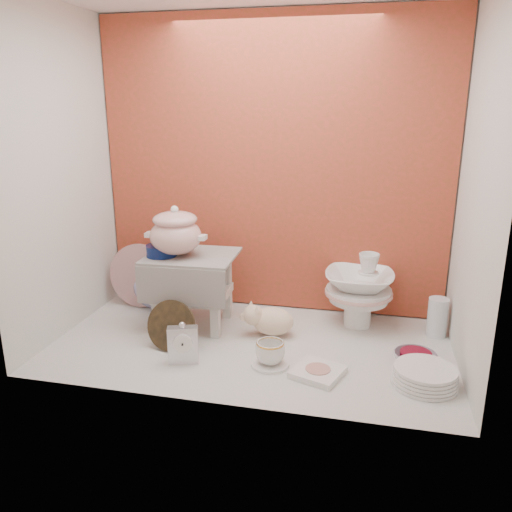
{
  "coord_description": "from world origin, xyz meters",
  "views": [
    {
      "loc": [
        0.5,
        -2.08,
        1.06
      ],
      "look_at": [
        0.02,
        0.02,
        0.42
      ],
      "focal_mm": 35.9,
      "sensor_mm": 36.0,
      "label": 1
    }
  ],
  "objects_px": {
    "step_stool": "(193,290)",
    "plush_pig": "(273,321)",
    "floral_platter": "(140,276)",
    "soup_tureen": "(175,231)",
    "gold_rim_teacup": "(270,352)",
    "mantel_clock": "(183,343)",
    "blue_white_vase": "(157,282)",
    "dinner_plate_stack": "(425,376)",
    "crystal_bowl": "(415,359)",
    "porcelain_tower": "(359,290)"
  },
  "relations": [
    {
      "from": "plush_pig",
      "to": "blue_white_vase",
      "type": "bearing_deg",
      "value": 166.81
    },
    {
      "from": "soup_tureen",
      "to": "plush_pig",
      "type": "xyz_separation_m",
      "value": [
        0.47,
        -0.0,
        -0.41
      ]
    },
    {
      "from": "porcelain_tower",
      "to": "floral_platter",
      "type": "bearing_deg",
      "value": -179.91
    },
    {
      "from": "blue_white_vase",
      "to": "plush_pig",
      "type": "relative_size",
      "value": 1.06
    },
    {
      "from": "plush_pig",
      "to": "porcelain_tower",
      "type": "bearing_deg",
      "value": 34.52
    },
    {
      "from": "step_stool",
      "to": "blue_white_vase",
      "type": "distance_m",
      "value": 0.35
    },
    {
      "from": "soup_tureen",
      "to": "floral_platter",
      "type": "bearing_deg",
      "value": 145.74
    },
    {
      "from": "soup_tureen",
      "to": "gold_rim_teacup",
      "type": "xyz_separation_m",
      "value": [
        0.52,
        -0.29,
        -0.43
      ]
    },
    {
      "from": "step_stool",
      "to": "plush_pig",
      "type": "relative_size",
      "value": 1.67
    },
    {
      "from": "gold_rim_teacup",
      "to": "porcelain_tower",
      "type": "height_order",
      "value": "porcelain_tower"
    },
    {
      "from": "crystal_bowl",
      "to": "plush_pig",
      "type": "bearing_deg",
      "value": 166.42
    },
    {
      "from": "gold_rim_teacup",
      "to": "crystal_bowl",
      "type": "distance_m",
      "value": 0.61
    },
    {
      "from": "step_stool",
      "to": "porcelain_tower",
      "type": "relative_size",
      "value": 1.12
    },
    {
      "from": "mantel_clock",
      "to": "dinner_plate_stack",
      "type": "bearing_deg",
      "value": -14.96
    },
    {
      "from": "mantel_clock",
      "to": "plush_pig",
      "type": "xyz_separation_m",
      "value": [
        0.32,
        0.35,
        -0.02
      ]
    },
    {
      "from": "blue_white_vase",
      "to": "step_stool",
      "type": "bearing_deg",
      "value": -36.59
    },
    {
      "from": "plush_pig",
      "to": "gold_rim_teacup",
      "type": "distance_m",
      "value": 0.29
    },
    {
      "from": "gold_rim_teacup",
      "to": "crystal_bowl",
      "type": "xyz_separation_m",
      "value": [
        0.6,
        0.14,
        -0.03
      ]
    },
    {
      "from": "blue_white_vase",
      "to": "mantel_clock",
      "type": "relative_size",
      "value": 1.44
    },
    {
      "from": "step_stool",
      "to": "porcelain_tower",
      "type": "distance_m",
      "value": 0.81
    },
    {
      "from": "blue_white_vase",
      "to": "dinner_plate_stack",
      "type": "height_order",
      "value": "blue_white_vase"
    },
    {
      "from": "dinner_plate_stack",
      "to": "porcelain_tower",
      "type": "relative_size",
      "value": 0.68
    },
    {
      "from": "blue_white_vase",
      "to": "gold_rim_teacup",
      "type": "bearing_deg",
      "value": -36.09
    },
    {
      "from": "mantel_clock",
      "to": "floral_platter",
      "type": "bearing_deg",
      "value": 111.61
    },
    {
      "from": "floral_platter",
      "to": "gold_rim_teacup",
      "type": "distance_m",
      "value": 0.96
    },
    {
      "from": "step_stool",
      "to": "crystal_bowl",
      "type": "height_order",
      "value": "step_stool"
    },
    {
      "from": "gold_rim_teacup",
      "to": "crystal_bowl",
      "type": "bearing_deg",
      "value": 12.72
    },
    {
      "from": "soup_tureen",
      "to": "porcelain_tower",
      "type": "bearing_deg",
      "value": 13.36
    },
    {
      "from": "floral_platter",
      "to": "porcelain_tower",
      "type": "distance_m",
      "value": 1.16
    },
    {
      "from": "soup_tureen",
      "to": "dinner_plate_stack",
      "type": "relative_size",
      "value": 1.1
    },
    {
      "from": "crystal_bowl",
      "to": "dinner_plate_stack",
      "type": "bearing_deg",
      "value": -80.63
    },
    {
      "from": "plush_pig",
      "to": "dinner_plate_stack",
      "type": "relative_size",
      "value": 0.98
    },
    {
      "from": "gold_rim_teacup",
      "to": "porcelain_tower",
      "type": "relative_size",
      "value": 0.33
    },
    {
      "from": "soup_tureen",
      "to": "porcelain_tower",
      "type": "height_order",
      "value": "soup_tureen"
    },
    {
      "from": "mantel_clock",
      "to": "step_stool",
      "type": "bearing_deg",
      "value": 85.56
    },
    {
      "from": "floral_platter",
      "to": "gold_rim_teacup",
      "type": "bearing_deg",
      "value": -31.32
    },
    {
      "from": "gold_rim_teacup",
      "to": "soup_tureen",
      "type": "bearing_deg",
      "value": 150.46
    },
    {
      "from": "soup_tureen",
      "to": "gold_rim_teacup",
      "type": "bearing_deg",
      "value": -29.54
    },
    {
      "from": "plush_pig",
      "to": "dinner_plate_stack",
      "type": "xyz_separation_m",
      "value": [
        0.67,
        -0.31,
        -0.04
      ]
    },
    {
      "from": "plush_pig",
      "to": "dinner_plate_stack",
      "type": "bearing_deg",
      "value": -18.34
    },
    {
      "from": "dinner_plate_stack",
      "to": "crystal_bowl",
      "type": "relative_size",
      "value": 1.44
    },
    {
      "from": "gold_rim_teacup",
      "to": "floral_platter",
      "type": "bearing_deg",
      "value": 148.68
    },
    {
      "from": "floral_platter",
      "to": "crystal_bowl",
      "type": "bearing_deg",
      "value": -14.32
    },
    {
      "from": "dinner_plate_stack",
      "to": "step_stool",
      "type": "bearing_deg",
      "value": 162.28
    },
    {
      "from": "floral_platter",
      "to": "mantel_clock",
      "type": "height_order",
      "value": "floral_platter"
    },
    {
      "from": "plush_pig",
      "to": "gold_rim_teacup",
      "type": "xyz_separation_m",
      "value": [
        0.04,
        -0.29,
        -0.01
      ]
    },
    {
      "from": "floral_platter",
      "to": "crystal_bowl",
      "type": "xyz_separation_m",
      "value": [
        1.41,
        -0.36,
        -0.15
      ]
    },
    {
      "from": "step_stool",
      "to": "floral_platter",
      "type": "height_order",
      "value": "step_stool"
    },
    {
      "from": "blue_white_vase",
      "to": "plush_pig",
      "type": "xyz_separation_m",
      "value": [
        0.69,
        -0.25,
        -0.06
      ]
    },
    {
      "from": "gold_rim_teacup",
      "to": "crystal_bowl",
      "type": "relative_size",
      "value": 0.69
    }
  ]
}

